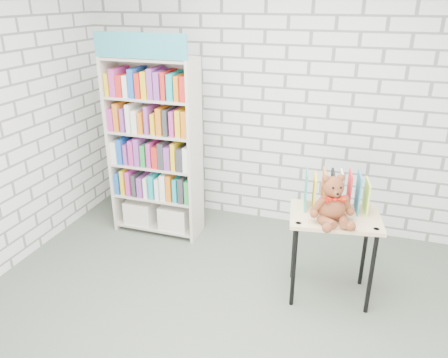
% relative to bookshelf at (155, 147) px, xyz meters
% --- Properties ---
extents(ground, '(4.50, 4.50, 0.00)m').
position_rel_bookshelf_xyz_m(ground, '(1.22, -1.36, -0.97)').
color(ground, '#505A4C').
rests_on(ground, ground).
extents(room_shell, '(4.52, 4.02, 2.81)m').
position_rel_bookshelf_xyz_m(room_shell, '(1.22, -1.36, 0.81)').
color(room_shell, silver).
rests_on(room_shell, ground).
extents(bookshelf, '(0.95, 0.37, 2.13)m').
position_rel_bookshelf_xyz_m(bookshelf, '(0.00, 0.00, 0.00)').
color(bookshelf, beige).
rests_on(bookshelf, ground).
extents(display_table, '(0.80, 0.61, 0.78)m').
position_rel_bookshelf_xyz_m(display_table, '(1.92, -0.60, -0.30)').
color(display_table, '#DAB483').
rests_on(display_table, ground).
extents(table_books, '(0.54, 0.30, 0.30)m').
position_rel_bookshelf_xyz_m(table_books, '(1.90, -0.48, -0.04)').
color(table_books, teal).
rests_on(table_books, display_table).
extents(teddy_bear, '(0.37, 0.35, 0.39)m').
position_rel_bookshelf_xyz_m(teddy_bear, '(1.89, -0.72, -0.03)').
color(teddy_bear, maroon).
rests_on(teddy_bear, display_table).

